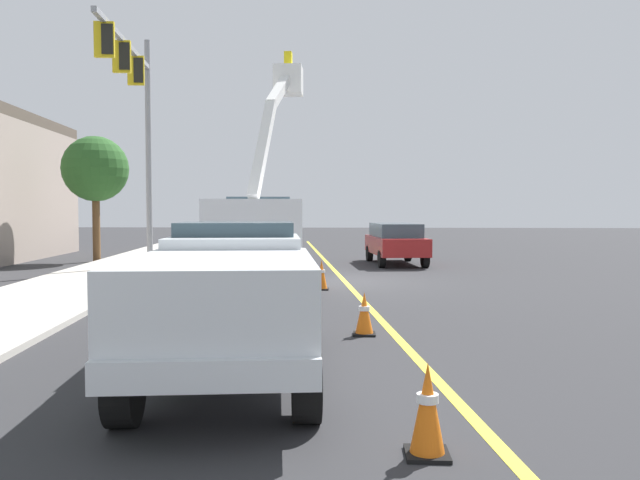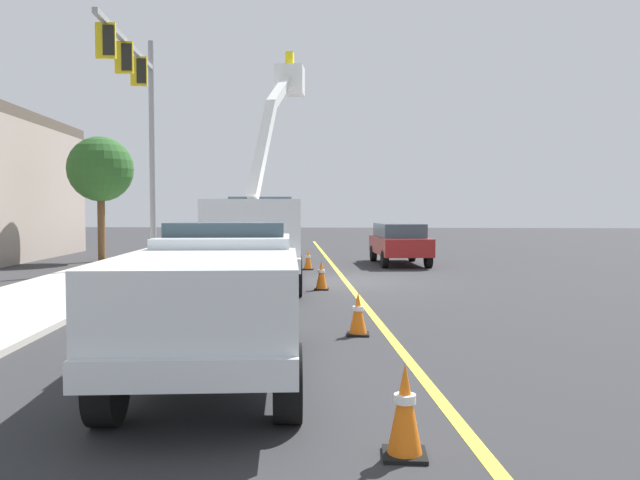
% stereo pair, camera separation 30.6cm
% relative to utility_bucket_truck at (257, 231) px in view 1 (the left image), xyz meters
% --- Properties ---
extents(ground, '(120.00, 120.00, 0.00)m').
position_rel_utility_bucket_truck_xyz_m(ground, '(0.78, -2.65, -1.62)').
color(ground, '#2D2D30').
extents(sidewalk_far_side, '(60.01, 10.58, 0.12)m').
position_rel_utility_bucket_truck_xyz_m(sidewalk_far_side, '(-0.15, 5.25, -1.56)').
color(sidewalk_far_side, '#B2ADA3').
rests_on(sidewalk_far_side, ground).
extents(lane_centre_stripe, '(49.68, 6.00, 0.01)m').
position_rel_utility_bucket_truck_xyz_m(lane_centre_stripe, '(0.78, -2.65, -1.61)').
color(lane_centre_stripe, yellow).
rests_on(lane_centre_stripe, ground).
extents(utility_bucket_truck, '(8.44, 3.44, 7.33)m').
position_rel_utility_bucket_truck_xyz_m(utility_bucket_truck, '(0.00, 0.00, 0.00)').
color(utility_bucket_truck, white).
rests_on(utility_bucket_truck, ground).
extents(service_pickup_truck, '(5.81, 2.74, 2.06)m').
position_rel_utility_bucket_truck_xyz_m(service_pickup_truck, '(-10.75, -1.24, -0.50)').
color(service_pickup_truck, silver).
rests_on(service_pickup_truck, ground).
extents(passing_minivan, '(4.99, 2.45, 1.69)m').
position_rel_utility_bucket_truck_xyz_m(passing_minivan, '(7.17, -4.70, -0.64)').
color(passing_minivan, maroon).
rests_on(passing_minivan, ground).
extents(traffic_cone_leading, '(0.40, 0.40, 0.87)m').
position_rel_utility_bucket_truck_xyz_m(traffic_cone_leading, '(-13.29, -3.57, -1.19)').
color(traffic_cone_leading, black).
rests_on(traffic_cone_leading, ground).
extents(traffic_cone_mid_front, '(0.40, 0.40, 0.78)m').
position_rel_utility_bucket_truck_xyz_m(traffic_cone_mid_front, '(-7.75, -3.10, -1.23)').
color(traffic_cone_mid_front, black).
rests_on(traffic_cone_mid_front, ground).
extents(traffic_cone_mid_rear, '(0.40, 0.40, 0.85)m').
position_rel_utility_bucket_truck_xyz_m(traffic_cone_mid_rear, '(-1.39, -2.03, -1.20)').
color(traffic_cone_mid_rear, black).
rests_on(traffic_cone_mid_rear, ground).
extents(traffic_cone_trailing, '(0.40, 0.40, 0.77)m').
position_rel_utility_bucket_truck_xyz_m(traffic_cone_trailing, '(4.54, -1.14, -1.24)').
color(traffic_cone_trailing, black).
rests_on(traffic_cone_trailing, ground).
extents(traffic_signal_mast, '(6.98, 1.09, 8.61)m').
position_rel_utility_bucket_truck_xyz_m(traffic_signal_mast, '(2.39, 4.53, 4.34)').
color(traffic_signal_mast, gray).
rests_on(traffic_signal_mast, ground).
extents(street_tree_right, '(2.81, 2.81, 5.43)m').
position_rel_utility_bucket_truck_xyz_m(street_tree_right, '(7.66, 8.17, 2.37)').
color(street_tree_right, brown).
rests_on(street_tree_right, ground).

